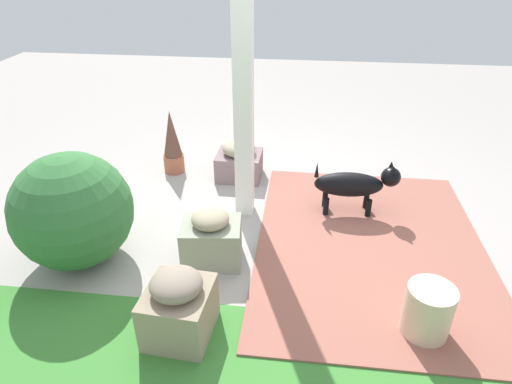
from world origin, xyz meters
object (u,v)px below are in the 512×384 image
stone_planter_nearest (239,161)px  stone_planter_far (179,307)px  porch_pillar (243,69)px  terracotta_pot_spiky (172,143)px  stone_planter_mid (211,239)px  ceramic_urn (428,312)px  round_shrub (73,211)px  dog (355,184)px

stone_planter_nearest → stone_planter_far: 2.12m
porch_pillar → terracotta_pot_spiky: size_ratio=3.82×
stone_planter_mid → ceramic_urn: size_ratio=1.33×
porch_pillar → stone_planter_mid: size_ratio=5.41×
round_shrub → terracotta_pot_spiky: 1.56m
stone_planter_nearest → ceramic_urn: 2.43m
stone_planter_nearest → round_shrub: 1.80m
stone_planter_far → dog: 1.93m
terracotta_pot_spiky → stone_planter_nearest: bearing=176.6°
dog → ceramic_urn: bearing=104.5°
round_shrub → dog: (-2.10, -0.92, -0.14)m
stone_planter_nearest → stone_planter_far: (0.05, 2.12, 0.04)m
ceramic_urn → stone_planter_nearest: bearing=-52.9°
stone_planter_nearest → dog: (-1.11, 0.57, 0.11)m
porch_pillar → stone_planter_far: size_ratio=5.50×
porch_pillar → ceramic_urn: (-1.31, 1.29, -1.11)m
porch_pillar → stone_planter_far: porch_pillar is taller
round_shrub → stone_planter_mid: bearing=-174.3°
stone_planter_mid → terracotta_pot_spiky: (0.70, -1.42, 0.12)m
stone_planter_nearest → stone_planter_far: size_ratio=0.97×
round_shrub → ceramic_urn: 2.51m
stone_planter_nearest → round_shrub: round_shrub is taller
round_shrub → terracotta_pot_spiky: round_shrub is taller
stone_planter_far → ceramic_urn: bearing=-173.2°
stone_planter_mid → ceramic_urn: bearing=159.2°
stone_planter_nearest → dog: 1.25m
stone_planter_far → terracotta_pot_spiky: bearing=-73.1°
dog → ceramic_urn: 1.42m
porch_pillar → stone_planter_nearest: (0.15, -0.64, -1.10)m
round_shrub → terracotta_pot_spiky: (-0.29, -1.52, -0.12)m
stone_planter_far → stone_planter_mid: bearing=-93.8°
stone_planter_mid → round_shrub: 1.03m
porch_pillar → terracotta_pot_spiky: bearing=-38.8°
porch_pillar → stone_planter_nearest: size_ratio=5.69×
round_shrub → stone_planter_far: bearing=146.3°
stone_planter_far → dog: bearing=-126.7°
terracotta_pot_spiky → ceramic_urn: size_ratio=1.89×
round_shrub → dog: round_shrub is taller
stone_planter_mid → dog: 1.38m
stone_planter_mid → dog: dog is taller
stone_planter_far → round_shrub: (0.95, -0.63, 0.22)m
dog → stone_planter_nearest: bearing=-27.1°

